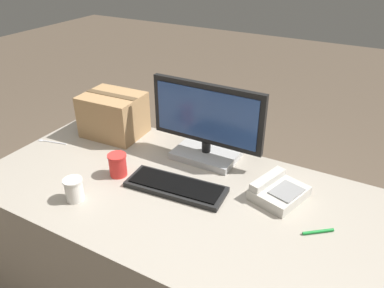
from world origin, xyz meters
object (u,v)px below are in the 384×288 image
at_px(paper_cup_right, 118,165).
at_px(cardboard_box, 114,115).
at_px(monitor, 206,126).
at_px(spoon, 48,141).
at_px(keyboard, 176,186).
at_px(desk_phone, 278,191).
at_px(paper_cup_left, 74,190).
at_px(pen_marker, 318,232).

xyz_separation_m(paper_cup_right, cardboard_box, (-0.28, 0.32, 0.06)).
xyz_separation_m(monitor, spoon, (-0.81, -0.27, -0.17)).
bearing_deg(monitor, paper_cup_right, -129.93).
xyz_separation_m(keyboard, spoon, (-0.82, 0.03, -0.01)).
bearing_deg(keyboard, desk_phone, 16.87).
bearing_deg(paper_cup_left, desk_phone, 30.36).
distance_m(keyboard, pen_marker, 0.61).
bearing_deg(pen_marker, keyboard, 143.24).
relative_size(monitor, keyboard, 1.26).
bearing_deg(cardboard_box, paper_cup_right, -48.84).
bearing_deg(paper_cup_left, pen_marker, 17.20).
bearing_deg(cardboard_box, desk_phone, -7.08).
height_order(desk_phone, cardboard_box, cardboard_box).
bearing_deg(paper_cup_left, paper_cup_right, 80.17).
height_order(keyboard, cardboard_box, cardboard_box).
relative_size(paper_cup_left, cardboard_box, 0.31).
xyz_separation_m(cardboard_box, pen_marker, (1.17, -0.26, -0.11)).
height_order(monitor, paper_cup_left, monitor).
bearing_deg(pen_marker, monitor, 116.71).
bearing_deg(monitor, spoon, -161.67).
bearing_deg(monitor, desk_phone, -18.65).
xyz_separation_m(keyboard, pen_marker, (0.61, 0.02, -0.01)).
height_order(monitor, pen_marker, monitor).
height_order(paper_cup_left, paper_cup_right, paper_cup_right).
bearing_deg(spoon, cardboard_box, -148.52).
height_order(spoon, cardboard_box, cardboard_box).
bearing_deg(pen_marker, paper_cup_right, 144.74).
relative_size(paper_cup_right, spoon, 0.63).
distance_m(monitor, paper_cup_left, 0.66).
bearing_deg(paper_cup_right, cardboard_box, 131.16).
relative_size(monitor, paper_cup_right, 5.31).
xyz_separation_m(monitor, paper_cup_right, (-0.28, -0.33, -0.12)).
bearing_deg(cardboard_box, monitor, 1.93).
relative_size(spoon, pen_marker, 1.65).
height_order(desk_phone, pen_marker, desk_phone).
relative_size(desk_phone, paper_cup_left, 2.56).
xyz_separation_m(paper_cup_left, pen_marker, (0.93, 0.29, -0.04)).
relative_size(desk_phone, paper_cup_right, 2.40).
xyz_separation_m(desk_phone, cardboard_box, (-0.97, 0.12, 0.09)).
bearing_deg(paper_cup_right, spoon, 172.98).
bearing_deg(spoon, paper_cup_right, 160.11).
distance_m(keyboard, desk_phone, 0.44).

